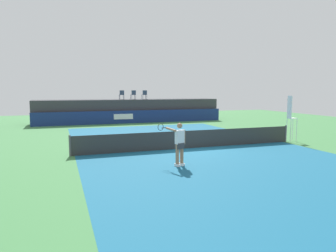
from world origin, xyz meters
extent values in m
plane|color=#3D7A42|center=(0.00, 3.00, 0.00)|extent=(48.00, 48.00, 0.00)
cube|color=#16597A|center=(0.00, 0.00, 0.00)|extent=(12.00, 22.00, 0.00)
cube|color=navy|center=(0.00, 13.50, 0.60)|extent=(18.00, 0.20, 1.20)
cube|color=white|center=(-1.00, 13.39, 0.66)|extent=(1.80, 0.02, 0.50)
cube|color=#38383D|center=(0.00, 15.30, 1.10)|extent=(18.00, 2.80, 2.20)
cylinder|color=#2D3D56|center=(-0.59, 15.38, 2.42)|extent=(0.04, 0.04, 0.44)
cylinder|color=#2D3D56|center=(-1.00, 15.38, 2.42)|extent=(0.04, 0.04, 0.44)
cylinder|color=#2D3D56|center=(-0.60, 14.98, 2.42)|extent=(0.04, 0.04, 0.44)
cylinder|color=#2D3D56|center=(-1.00, 14.98, 2.42)|extent=(0.04, 0.04, 0.44)
cube|color=#2D3D56|center=(-0.80, 15.18, 2.66)|extent=(0.44, 0.44, 0.03)
cube|color=#2D3D56|center=(-0.80, 14.97, 2.88)|extent=(0.44, 0.03, 0.42)
cylinder|color=#2D3D56|center=(0.51, 15.25, 2.42)|extent=(0.04, 0.04, 0.44)
cylinder|color=#2D3D56|center=(0.11, 15.21, 2.42)|extent=(0.04, 0.04, 0.44)
cylinder|color=#2D3D56|center=(0.54, 14.84, 2.42)|extent=(0.04, 0.04, 0.44)
cylinder|color=#2D3D56|center=(0.14, 14.81, 2.42)|extent=(0.04, 0.04, 0.44)
cube|color=#2D3D56|center=(0.32, 15.03, 2.66)|extent=(0.48, 0.48, 0.03)
cube|color=#2D3D56|center=(0.34, 14.82, 2.88)|extent=(0.44, 0.06, 0.42)
cylinder|color=#2D3D56|center=(1.67, 15.25, 2.42)|extent=(0.04, 0.04, 0.44)
cylinder|color=#2D3D56|center=(1.26, 15.24, 2.42)|extent=(0.04, 0.04, 0.44)
cylinder|color=#2D3D56|center=(1.67, 14.84, 2.42)|extent=(0.04, 0.04, 0.44)
cylinder|color=#2D3D56|center=(1.27, 14.84, 2.42)|extent=(0.04, 0.04, 0.44)
cube|color=#2D3D56|center=(1.47, 15.04, 2.66)|extent=(0.45, 0.45, 0.03)
cube|color=#2D3D56|center=(1.47, 14.83, 2.88)|extent=(0.44, 0.03, 0.42)
cylinder|color=white|center=(6.81, -0.23, 0.70)|extent=(0.04, 0.04, 1.40)
cylinder|color=white|center=(6.86, 0.17, 0.70)|extent=(0.04, 0.04, 1.40)
cylinder|color=white|center=(6.41, -0.17, 0.70)|extent=(0.04, 0.04, 1.40)
cylinder|color=white|center=(6.46, 0.23, 0.70)|extent=(0.04, 0.04, 1.40)
cube|color=white|center=(6.63, 0.00, 1.41)|extent=(0.49, 0.49, 0.03)
cube|color=white|center=(6.43, 0.03, 2.09)|extent=(0.08, 0.44, 1.33)
cube|color=#2D2D2D|center=(0.00, 0.00, 0.47)|extent=(12.40, 0.02, 0.95)
cylinder|color=#4C4C51|center=(-6.20, 0.00, 0.50)|extent=(0.10, 0.10, 1.00)
cylinder|color=#4C4C51|center=(6.20, 0.00, 0.50)|extent=(0.10, 0.10, 1.00)
cube|color=white|center=(-1.92, -3.43, 0.05)|extent=(0.19, 0.28, 0.10)
cylinder|color=#997051|center=(-1.92, -3.43, 0.51)|extent=(0.14, 0.14, 0.82)
cube|color=white|center=(-2.15, -3.50, 0.05)|extent=(0.19, 0.28, 0.10)
cylinder|color=#997051|center=(-2.15, -3.50, 0.51)|extent=(0.14, 0.14, 0.82)
cube|color=#333338|center=(-2.04, -3.46, 0.84)|extent=(0.39, 0.31, 0.24)
cube|color=silver|center=(-2.04, -3.46, 1.20)|extent=(0.40, 0.30, 0.56)
sphere|color=#997051|center=(-2.04, -3.46, 1.66)|extent=(0.22, 0.22, 0.22)
cylinder|color=#997051|center=(-1.81, -3.39, 1.18)|extent=(0.09, 0.09, 0.60)
cylinder|color=#997051|center=(-2.35, -3.28, 1.50)|extent=(0.27, 0.60, 0.14)
cylinder|color=black|center=(-2.48, -2.88, 1.53)|extent=(0.30, 0.12, 0.03)
torus|color=black|center=(-2.57, -2.60, 1.53)|extent=(0.30, 0.12, 0.30)
sphere|color=#D8EA33|center=(-1.69, 5.02, 0.04)|extent=(0.07, 0.07, 0.07)
camera|label=1|loc=(-6.60, -14.99, 3.08)|focal=33.00mm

